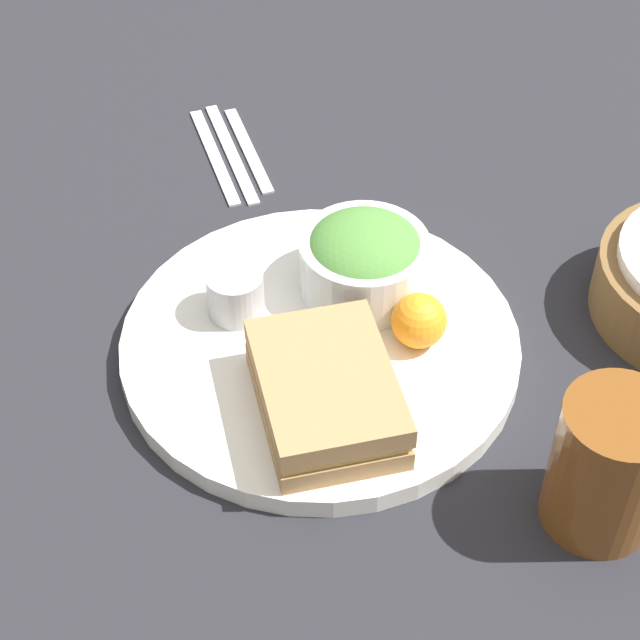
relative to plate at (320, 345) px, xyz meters
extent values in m
plane|color=#232328|center=(0.00, 0.00, -0.01)|extent=(4.00, 4.00, 0.00)
cylinder|color=white|center=(0.00, 0.00, 0.00)|extent=(0.33, 0.33, 0.02)
cube|color=#A37A4C|center=(0.08, 0.00, 0.02)|extent=(0.15, 0.12, 0.02)
cube|color=#E5C666|center=(0.08, 0.00, 0.03)|extent=(0.15, 0.12, 0.01)
cube|color=#A37A4C|center=(0.08, 0.00, 0.05)|extent=(0.15, 0.12, 0.02)
cylinder|color=white|center=(-0.06, 0.04, 0.04)|extent=(0.11, 0.11, 0.05)
ellipsoid|color=#4C8438|center=(-0.06, 0.04, 0.05)|extent=(0.10, 0.10, 0.05)
cylinder|color=#B7B7BC|center=(-0.03, -0.07, 0.03)|extent=(0.05, 0.05, 0.04)
sphere|color=orange|center=(0.01, 0.08, 0.03)|extent=(0.05, 0.05, 0.05)
cylinder|color=brown|center=(0.17, 0.19, 0.05)|extent=(0.08, 0.08, 0.11)
cube|color=silver|center=(-0.28, -0.09, -0.01)|extent=(0.16, 0.05, 0.01)
cube|color=silver|center=(-0.28, -0.07, -0.01)|extent=(0.17, 0.06, 0.01)
cube|color=silver|center=(-0.29, -0.06, -0.01)|extent=(0.15, 0.05, 0.01)
camera|label=1|loc=(0.61, -0.04, 0.65)|focal=60.00mm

